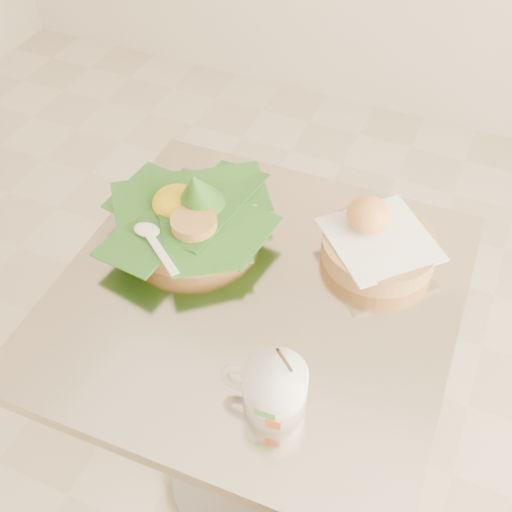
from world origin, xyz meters
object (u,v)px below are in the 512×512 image
at_px(cafe_table, 256,363).
at_px(bread_basket, 377,242).
at_px(rice_basket, 191,213).
at_px(coffee_mug, 273,388).

xyz_separation_m(cafe_table, bread_basket, (0.17, 0.18, 0.25)).
bearing_deg(cafe_table, bread_basket, 46.87).
bearing_deg(cafe_table, rice_basket, 151.48).
distance_m(cafe_table, coffee_mug, 0.35).
height_order(cafe_table, coffee_mug, coffee_mug).
xyz_separation_m(cafe_table, rice_basket, (-0.18, 0.10, 0.26)).
distance_m(cafe_table, rice_basket, 0.33).
bearing_deg(cafe_table, coffee_mug, -60.16).
distance_m(rice_basket, coffee_mug, 0.41).
relative_size(cafe_table, coffee_mug, 4.44).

